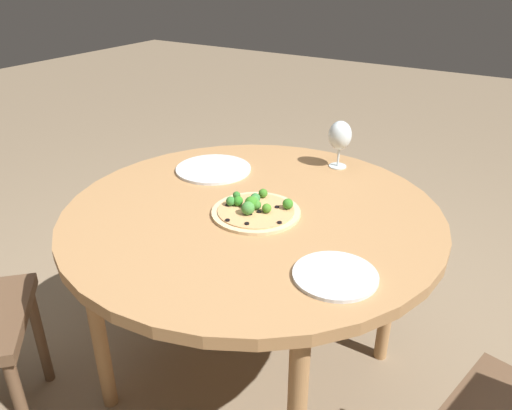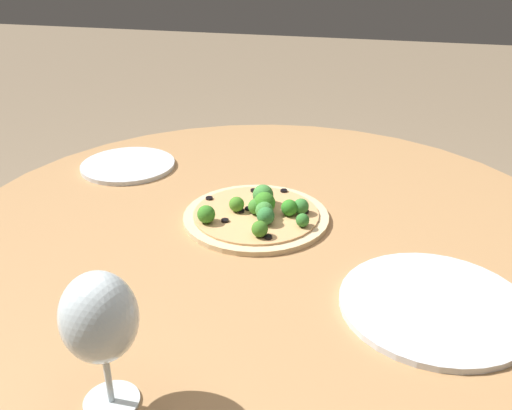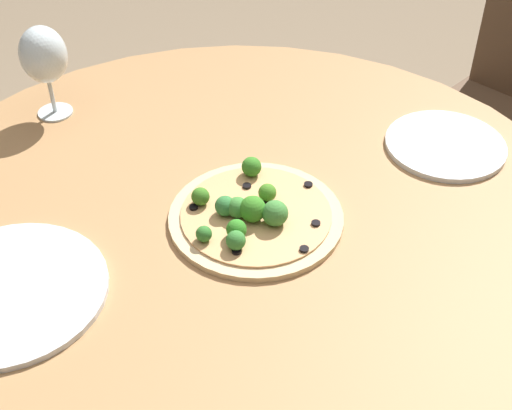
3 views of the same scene
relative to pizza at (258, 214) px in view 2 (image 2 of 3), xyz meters
name	(u,v)px [view 2 (image 2 of 3)]	position (x,y,z in m)	size (l,w,h in m)	color
dining_table	(267,254)	(-0.02, -0.02, -0.07)	(1.18, 1.18, 0.71)	#A87A4C
pizza	(258,214)	(0.00, 0.00, 0.00)	(0.27, 0.27, 0.05)	#DBBC89
wine_glass	(99,320)	(-0.48, 0.06, 0.11)	(0.08, 0.08, 0.18)	silver
plate_near	(128,165)	(0.18, 0.35, -0.01)	(0.21, 0.21, 0.01)	silver
plate_far	(435,305)	(-0.20, -0.31, -0.01)	(0.27, 0.27, 0.01)	silver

